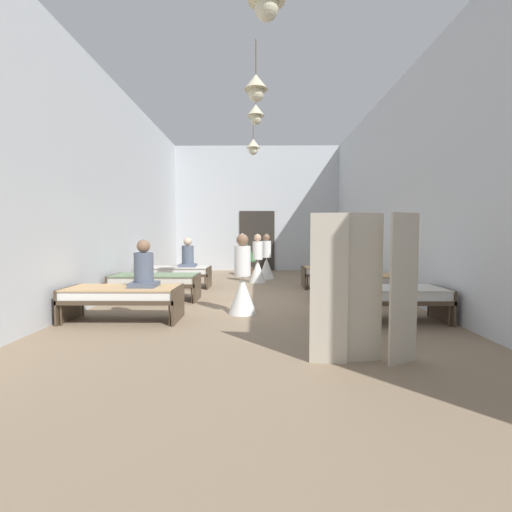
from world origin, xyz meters
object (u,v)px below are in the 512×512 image
at_px(bed_right_row_2, 337,272).
at_px(privacy_screen, 366,289).
at_px(nurse_mid_aisle, 258,265).
at_px(bed_right_row_1, 356,281).
at_px(patient_seated_secondary, 144,269).
at_px(nurse_near_aisle, 266,263).
at_px(potted_plant, 247,255).
at_px(bed_left_row_2, 175,272).
at_px(nurse_far_aisle, 242,285).
at_px(bed_left_row_1, 155,281).
at_px(patient_seated_primary, 188,256).
at_px(bed_right_row_0, 387,295).
at_px(bed_left_row_0, 123,295).

height_order(bed_right_row_2, privacy_screen, privacy_screen).
bearing_deg(nurse_mid_aisle, bed_right_row_1, -70.50).
bearing_deg(bed_right_row_2, patient_seated_secondary, -137.35).
xyz_separation_m(nurse_near_aisle, potted_plant, (-0.66, 1.02, 0.20)).
distance_m(bed_right_row_1, bed_left_row_2, 4.84).
xyz_separation_m(nurse_far_aisle, potted_plant, (-0.11, 6.29, 0.20)).
xyz_separation_m(nurse_far_aisle, privacy_screen, (1.51, -2.53, 0.32)).
xyz_separation_m(bed_left_row_1, patient_seated_secondary, (0.35, -1.88, 0.43)).
bearing_deg(bed_right_row_1, bed_left_row_2, 156.88).
bearing_deg(patient_seated_primary, bed_left_row_1, -100.50).
bearing_deg(bed_right_row_0, patient_seated_secondary, 179.67).
height_order(bed_left_row_2, privacy_screen, privacy_screen).
xyz_separation_m(bed_right_row_0, nurse_far_aisle, (-2.46, 0.54, 0.09)).
relative_size(nurse_near_aisle, nurse_far_aisle, 1.00).
bearing_deg(bed_left_row_2, bed_right_row_2, 0.00).
height_order(bed_right_row_2, patient_seated_secondary, patient_seated_secondary).
bearing_deg(patient_seated_primary, nurse_near_aisle, 42.68).
relative_size(bed_right_row_2, privacy_screen, 1.12).
relative_size(nurse_mid_aisle, potted_plant, 1.29).
relative_size(bed_right_row_0, patient_seated_secondary, 2.38).
relative_size(bed_left_row_0, bed_right_row_1, 1.00).
bearing_deg(nurse_far_aisle, nurse_near_aisle, 135.27).
height_order(bed_left_row_2, nurse_far_aisle, nurse_far_aisle).
relative_size(bed_left_row_0, bed_right_row_2, 1.00).
relative_size(nurse_mid_aisle, patient_seated_primary, 1.86).
height_order(bed_left_row_0, bed_left_row_1, same).
xyz_separation_m(bed_left_row_0, nurse_far_aisle, (1.99, 0.54, 0.09)).
distance_m(nurse_near_aisle, patient_seated_secondary, 6.20).
bearing_deg(bed_left_row_2, bed_left_row_1, -90.00).
distance_m(bed_left_row_1, privacy_screen, 5.24).
bearing_deg(nurse_mid_aisle, potted_plant, 83.64).
distance_m(bed_right_row_2, privacy_screen, 5.87).
relative_size(nurse_mid_aisle, patient_seated_secondary, 1.86).
relative_size(nurse_far_aisle, patient_seated_secondary, 1.86).
bearing_deg(nurse_far_aisle, privacy_screen, -7.95).
relative_size(bed_right_row_0, potted_plant, 1.65).
bearing_deg(nurse_far_aisle, patient_seated_secondary, -111.20).
relative_size(bed_right_row_0, bed_left_row_1, 1.00).
bearing_deg(bed_right_row_2, bed_left_row_0, -139.51).
relative_size(bed_right_row_1, nurse_near_aisle, 1.28).
distance_m(patient_seated_secondary, privacy_screen, 3.73).
distance_m(bed_right_row_1, privacy_screen, 4.02).
relative_size(nurse_near_aisle, privacy_screen, 0.87).
bearing_deg(privacy_screen, nurse_mid_aisle, 89.58).
bearing_deg(bed_right_row_2, patient_seated_primary, -179.85).
bearing_deg(bed_left_row_1, bed_right_row_0, -23.12).
height_order(nurse_mid_aisle, patient_seated_primary, nurse_mid_aisle).
bearing_deg(privacy_screen, bed_left_row_1, 121.33).
relative_size(bed_right_row_0, patient_seated_primary, 2.38).
relative_size(bed_left_row_1, bed_right_row_2, 1.00).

